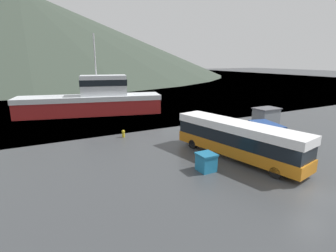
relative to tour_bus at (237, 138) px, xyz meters
The scene contains 10 objects.
ground_plane 7.37m from the tour_bus, 90.14° to the right, with size 400.00×400.00×0.00m, color #383A3D.
water_surface 132.42m from the tour_bus, 90.01° to the left, with size 240.00×240.00×0.00m, color #3D5160.
hill_backdrop 163.33m from the tour_bus, 95.23° to the left, with size 224.81×224.81×46.61m, color #333D33.
tour_bus is the anchor object (origin of this frame).
delivery_van 5.88m from the tour_bus, 20.82° to the left, with size 3.30×5.67×2.25m.
fishing_boat 26.53m from the tour_bus, 104.86° to the left, with size 22.59×9.85×12.40m.
storage_bin 4.26m from the tour_bus, 166.52° to the right, with size 1.37×1.43×1.43m.
dock_kiosk 11.98m from the tour_bus, 30.51° to the left, with size 3.12×2.24×2.69m.
small_boat 36.71m from the tour_bus, 97.26° to the left, with size 3.75×5.57×0.95m.
mooring_bollard 12.97m from the tour_bus, 121.85° to the left, with size 0.36×0.36×0.85m.
Camera 1 is at (-15.68, -9.43, 8.56)m, focal length 28.00 mm.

